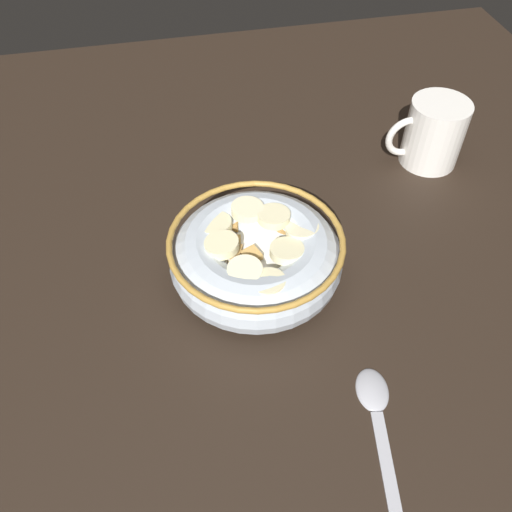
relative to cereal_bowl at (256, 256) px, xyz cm
name	(u,v)px	position (x,y,z in cm)	size (l,w,h in cm)	color
ground_plane	(256,282)	(-0.01, -0.02, -4.02)	(102.97, 102.97, 2.00)	black
cereal_bowl	(256,256)	(0.00, 0.00, 0.00)	(16.64, 16.64, 5.94)	#B2BCC6
spoon	(377,411)	(-6.57, 16.26, -2.68)	(4.45, 14.44, 0.80)	#A5A5AD
coffee_mug	(433,133)	(-24.11, -13.67, 0.91)	(9.43, 6.83, 7.85)	white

